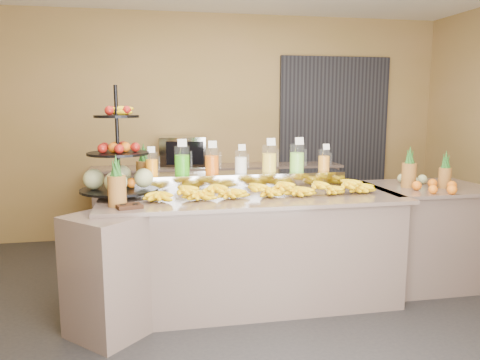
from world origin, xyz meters
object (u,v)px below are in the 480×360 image
object	(u,v)px
condiment_caddy	(129,206)
oven_warmer	(184,151)
banana_heap	(265,187)
fruit_stand	(124,168)
right_fruit_pile	(431,182)
pitcher_tray	(241,181)

from	to	relation	value
condiment_caddy	oven_warmer	size ratio (longest dim) A/B	0.33
banana_heap	fruit_stand	bearing A→B (deg)	167.54
condiment_caddy	fruit_stand	bearing A→B (deg)	96.03
banana_heap	right_fruit_pile	xyz separation A→B (m)	(1.53, 0.02, -0.00)
pitcher_tray	right_fruit_pile	bearing A→B (deg)	-11.38
banana_heap	right_fruit_pile	world-z (taller)	right_fruit_pile
banana_heap	oven_warmer	size ratio (longest dim) A/B	3.51
fruit_stand	right_fruit_pile	world-z (taller)	fruit_stand
right_fruit_pile	banana_heap	bearing A→B (deg)	-179.11
pitcher_tray	banana_heap	xyz separation A→B (m)	(0.13, -0.36, -0.00)
pitcher_tray	fruit_stand	bearing A→B (deg)	-173.97
pitcher_tray	oven_warmer	size ratio (longest dim) A/B	3.37
banana_heap	condiment_caddy	distance (m)	1.12
fruit_stand	oven_warmer	distance (m)	1.88
pitcher_tray	right_fruit_pile	size ratio (longest dim) A/B	4.42
condiment_caddy	right_fruit_pile	distance (m)	2.63
pitcher_tray	condiment_caddy	xyz separation A→B (m)	(-0.95, -0.61, -0.06)
right_fruit_pile	oven_warmer	size ratio (longest dim) A/B	0.76
condiment_caddy	oven_warmer	xyz separation A→B (m)	(0.56, 2.28, 0.17)
banana_heap	condiment_caddy	size ratio (longest dim) A/B	10.78
fruit_stand	condiment_caddy	bearing A→B (deg)	-65.92
condiment_caddy	right_fruit_pile	world-z (taller)	right_fruit_pile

